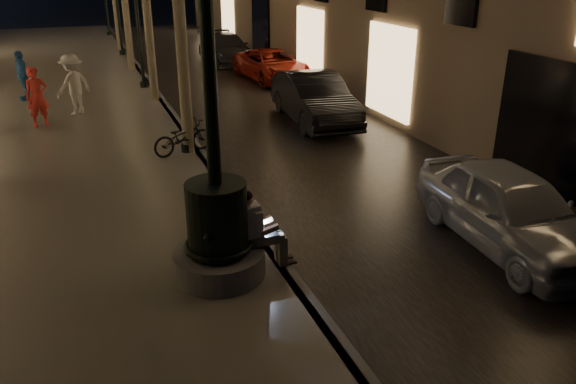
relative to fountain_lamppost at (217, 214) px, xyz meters
name	(u,v)px	position (x,y,z in m)	size (l,w,h in m)	color
ground	(157,97)	(1.00, 13.00, -1.21)	(120.00, 120.00, 0.00)	black
cobble_lane	(237,91)	(4.00, 13.00, -1.20)	(6.00, 45.00, 0.02)	black
promenade	(37,104)	(-3.00, 13.00, -1.11)	(8.00, 45.00, 0.20)	#69645D
curb_strip	(157,95)	(1.00, 13.00, -1.11)	(0.25, 45.00, 0.20)	#59595B
fountain_lamppost	(217,214)	(0.00, 0.00, 0.00)	(1.40, 1.40, 5.21)	#59595B
seated_man_laptop	(257,227)	(0.61, 0.00, -0.31)	(0.95, 0.32, 1.32)	tan
lamp_curb_a	(178,26)	(0.70, 6.00, 2.02)	(0.36, 0.36, 4.81)	black
lamp_curb_b	(136,1)	(0.70, 14.00, 2.02)	(0.36, 0.36, 4.81)	black
car_front	(510,209)	(5.01, -0.50, -0.51)	(1.65, 4.10, 1.40)	#B0B4B8
car_second	(314,99)	(5.00, 7.98, -0.48)	(1.56, 4.46, 1.47)	black
car_third	(272,65)	(5.90, 14.39, -0.60)	(2.03, 4.39, 1.22)	maroon
car_rear	(226,49)	(5.21, 19.03, -0.55)	(1.86, 4.58, 1.33)	#2F2F34
pedestrian_red	(37,97)	(-2.74, 9.76, -0.17)	(0.61, 0.40, 1.68)	red
pedestrian_white	(73,84)	(-1.75, 10.81, -0.10)	(1.18, 0.68, 1.82)	silver
pedestrian_blue	(22,75)	(-3.32, 13.38, -0.19)	(0.96, 0.40, 1.64)	#275792
bicycle	(183,137)	(0.60, 5.89, -0.60)	(0.55, 1.57, 0.83)	black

